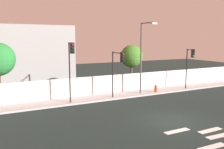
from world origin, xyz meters
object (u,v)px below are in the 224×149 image
traffic_light_center (71,60)px  fire_hydrant (156,88)px  street_lamp_curbside (143,53)px  traffic_light_right (190,60)px  roadside_tree_midleft (132,56)px  traffic_light_left (118,64)px

traffic_light_center → fire_hydrant: bearing=2.8°
street_lamp_curbside → fire_hydrant: size_ratio=9.14×
traffic_light_right → roadside_tree_midleft: 6.34m
traffic_light_left → fire_hydrant: (4.82, 0.68, -2.76)m
traffic_light_right → fire_hydrant: traffic_light_right is taller
traffic_light_right → street_lamp_curbside: bearing=175.8°
traffic_light_center → traffic_light_right: traffic_light_center is taller
roadside_tree_midleft → fire_hydrant: bearing=-71.5°
traffic_light_right → street_lamp_curbside: size_ratio=0.63×
traffic_light_center → traffic_light_right: bearing=0.0°
traffic_light_center → street_lamp_curbside: street_lamp_curbside is taller
traffic_light_center → street_lamp_curbside: 7.48m
traffic_light_center → street_lamp_curbside: size_ratio=0.74×
traffic_light_right → roadside_tree_midleft: size_ratio=0.89×
traffic_light_center → street_lamp_curbside: bearing=3.4°
traffic_light_right → traffic_light_center: bearing=-180.0°
traffic_light_left → roadside_tree_midleft: size_ratio=0.87×
traffic_light_center → roadside_tree_midleft: (8.12, 3.57, -0.20)m
traffic_light_left → street_lamp_curbside: bearing=12.1°
traffic_light_center → traffic_light_left: bearing=-3.0°
traffic_light_center → fire_hydrant: traffic_light_center is taller
traffic_light_center → street_lamp_curbside: (7.45, 0.44, 0.40)m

